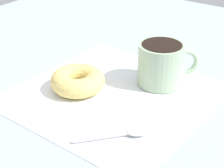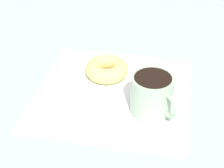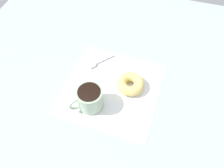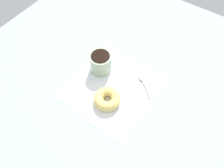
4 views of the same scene
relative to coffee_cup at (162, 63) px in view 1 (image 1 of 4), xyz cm
name	(u,v)px [view 1 (image 1 of 4)]	position (x,y,z in cm)	size (l,w,h in cm)	color
ground_plane	(125,104)	(8.39, -2.17, -5.25)	(120.00, 120.00, 2.00)	#99A8B7
napkin	(112,95)	(8.60, -4.86, -4.10)	(32.02, 32.02, 0.30)	white
coffee_cup	(162,63)	(0.00, 0.00, 0.00)	(9.50, 9.58, 7.62)	#9EB793
donut	(78,81)	(10.67, -10.83, -2.22)	(9.63, 9.63, 3.46)	#E5C66B
spoon	(129,133)	(16.82, 4.00, -3.54)	(9.66, 8.69, 0.90)	silver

